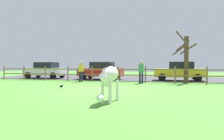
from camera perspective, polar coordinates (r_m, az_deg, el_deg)
name	(u,v)px	position (r m, az deg, el deg)	size (l,w,h in m)	color
ground_plane	(100,90)	(11.41, -3.21, -5.42)	(60.00, 60.00, 0.00)	#549338
parking_asphalt	(130,78)	(20.41, 4.94, -2.30)	(28.00, 7.40, 0.05)	#47474C
paddock_fence	(118,73)	(16.21, 1.63, -0.83)	(21.72, 0.11, 1.25)	olive
bare_tree	(186,57)	(16.19, 19.72, 3.29)	(1.79, 1.78, 3.90)	#513A23
zebra	(109,77)	(7.50, -0.71, -1.91)	(0.59, 1.94, 1.41)	white
crow_on_grass	(61,86)	(12.29, -13.86, -4.37)	(0.21, 0.10, 0.20)	black
parked_car_yellow	(180,71)	(18.01, 18.21, -0.27)	(4.02, 1.92, 1.56)	yellow
parked_car_white	(46,70)	(21.37, -17.92, 0.00)	(4.01, 1.91, 1.56)	white
parked_car_red	(101,70)	(18.70, -3.02, -0.14)	(4.05, 1.98, 1.56)	red
visitor_left_of_tree	(141,71)	(15.16, 8.06, -0.28)	(0.36, 0.22, 1.64)	#232847
visitor_right_of_tree	(81,71)	(16.53, -8.65, -0.14)	(0.38, 0.25, 1.64)	#232847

